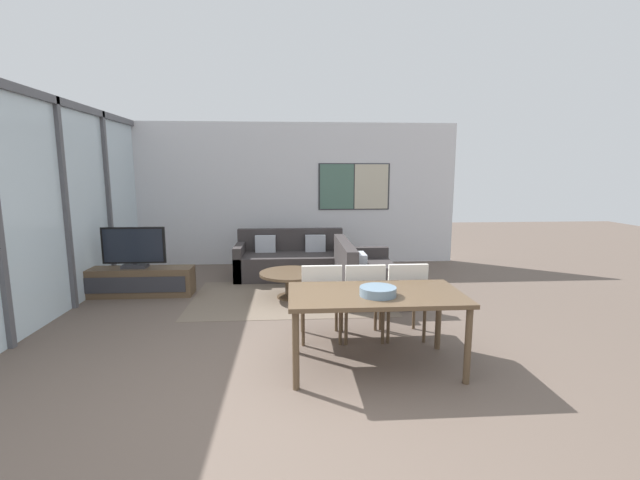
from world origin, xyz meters
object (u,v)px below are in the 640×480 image
object	(u,v)px
tv_console	(136,282)
dining_chair_left	(321,297)
television	(134,248)
dining_chair_right	(404,295)
fruit_bowl	(378,291)
sofa_side	(364,278)
dining_table	(375,300)
coffee_table	(291,279)
sofa_main	(291,261)
dining_chair_centre	(363,296)

from	to	relation	value
tv_console	dining_chair_left	xyz separation A→B (m)	(2.65, -1.93, 0.29)
television	dining_chair_right	distance (m)	4.07
television	fruit_bowl	world-z (taller)	television
sofa_side	dining_chair_left	world-z (taller)	dining_chair_left
dining_chair_left	tv_console	bearing A→B (deg)	143.98
tv_console	dining_table	distance (m)	4.08
dining_chair_right	tv_console	bearing A→B (deg)	151.72
coffee_table	dining_chair_left	world-z (taller)	dining_chair_left
sofa_main	dining_chair_right	bearing A→B (deg)	-67.21
sofa_side	dining_chair_left	size ratio (longest dim) A/B	1.88
sofa_main	dining_chair_right	xyz separation A→B (m)	(1.25, -2.98, 0.23)
tv_console	sofa_main	world-z (taller)	sofa_main
sofa_side	fruit_bowl	xyz separation A→B (m)	(-0.30, -2.49, 0.51)
tv_console	dining_table	size ratio (longest dim) A/B	1.04
dining_chair_centre	dining_chair_left	bearing A→B (deg)	178.92
dining_chair_centre	fruit_bowl	world-z (taller)	dining_chair_centre
television	dining_chair_left	bearing A→B (deg)	-36.03
dining_table	dining_chair_right	world-z (taller)	dining_chair_right
television	coffee_table	size ratio (longest dim) A/B	1.00
dining_chair_centre	dining_chair_right	bearing A→B (deg)	1.66
dining_table	dining_chair_centre	world-z (taller)	dining_chair_centre
dining_chair_centre	sofa_main	bearing A→B (deg)	104.79
dining_table	dining_chair_right	xyz separation A→B (m)	(0.46, 0.68, -0.16)
coffee_table	dining_chair_centre	xyz separation A→B (m)	(0.79, -1.66, 0.21)
television	coffee_table	bearing A→B (deg)	-6.71
coffee_table	sofa_side	bearing A→B (deg)	2.97
tv_console	dining_chair_left	size ratio (longest dim) A/B	1.91
sofa_side	dining_table	world-z (taller)	sofa_side
sofa_main	dining_chair_centre	distance (m)	3.11
dining_chair_centre	fruit_bowl	size ratio (longest dim) A/B	2.62
sofa_main	dining_chair_left	distance (m)	3.01
dining_chair_centre	television	bearing A→B (deg)	148.11
dining_chair_right	television	bearing A→B (deg)	151.71
sofa_main	sofa_side	distance (m)	1.68
tv_console	dining_chair_right	bearing A→B (deg)	-28.28
dining_table	dining_chair_left	bearing A→B (deg)	124.36
dining_chair_right	dining_chair_left	bearing A→B (deg)	-179.71
sofa_side	dining_chair_centre	distance (m)	1.76
dining_table	dining_chair_centre	xyz separation A→B (m)	(0.00, 0.67, -0.16)
sofa_side	fruit_bowl	distance (m)	2.56
fruit_bowl	dining_chair_right	bearing A→B (deg)	59.45
fruit_bowl	dining_table	bearing A→B (deg)	91.38
dining_chair_left	fruit_bowl	distance (m)	0.95
television	sofa_main	bearing A→B (deg)	24.53
television	sofa_main	xyz separation A→B (m)	(2.32, 1.06, -0.45)
sofa_main	fruit_bowl	world-z (taller)	sofa_main
sofa_side	dining_chair_left	xyz separation A→B (m)	(-0.77, -1.71, 0.23)
tv_console	dining_chair_right	size ratio (longest dim) A/B	1.91
television	coffee_table	xyz separation A→B (m)	(2.32, -0.27, -0.43)
sofa_side	dining_table	size ratio (longest dim) A/B	1.02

